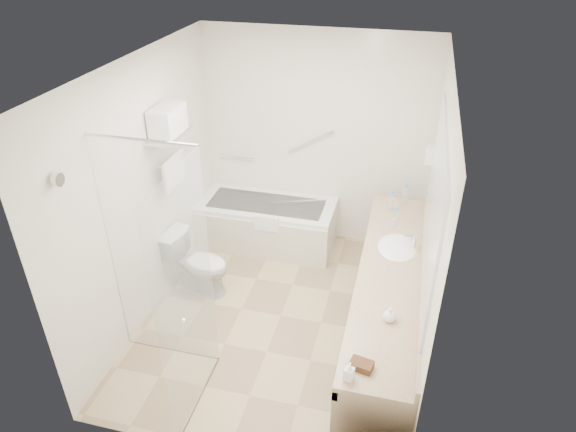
% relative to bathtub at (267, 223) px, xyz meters
% --- Properties ---
extents(floor, '(3.20, 3.20, 0.00)m').
position_rel_bathtub_xyz_m(floor, '(0.50, -1.24, -0.28)').
color(floor, tan).
rests_on(floor, ground).
extents(ceiling, '(2.60, 3.20, 0.10)m').
position_rel_bathtub_xyz_m(ceiling, '(0.50, -1.24, 2.22)').
color(ceiling, silver).
rests_on(ceiling, wall_back).
extents(wall_back, '(2.60, 0.10, 2.50)m').
position_rel_bathtub_xyz_m(wall_back, '(0.50, 0.36, 0.97)').
color(wall_back, beige).
rests_on(wall_back, ground).
extents(wall_front, '(2.60, 0.10, 2.50)m').
position_rel_bathtub_xyz_m(wall_front, '(0.50, -2.84, 0.97)').
color(wall_front, beige).
rests_on(wall_front, ground).
extents(wall_left, '(0.10, 3.20, 2.50)m').
position_rel_bathtub_xyz_m(wall_left, '(-0.80, -1.24, 0.97)').
color(wall_left, beige).
rests_on(wall_left, ground).
extents(wall_right, '(0.10, 3.20, 2.50)m').
position_rel_bathtub_xyz_m(wall_right, '(1.80, -1.24, 0.97)').
color(wall_right, beige).
rests_on(wall_right, ground).
extents(bathtub, '(1.60, 0.73, 0.59)m').
position_rel_bathtub_xyz_m(bathtub, '(0.00, 0.00, 0.00)').
color(bathtub, white).
rests_on(bathtub, floor).
extents(grab_bar_short, '(0.40, 0.03, 0.03)m').
position_rel_bathtub_xyz_m(grab_bar_short, '(-0.45, 0.32, 0.67)').
color(grab_bar_short, silver).
rests_on(grab_bar_short, wall_back).
extents(grab_bar_long, '(0.53, 0.03, 0.33)m').
position_rel_bathtub_xyz_m(grab_bar_long, '(0.45, 0.32, 0.97)').
color(grab_bar_long, silver).
rests_on(grab_bar_long, wall_back).
extents(shower_enclosure, '(0.96, 0.91, 2.11)m').
position_rel_bathtub_xyz_m(shower_enclosure, '(-0.13, -2.16, 0.79)').
color(shower_enclosure, silver).
rests_on(shower_enclosure, floor).
extents(towel_shelf, '(0.24, 0.55, 0.81)m').
position_rel_bathtub_xyz_m(towel_shelf, '(-0.67, -0.89, 1.48)').
color(towel_shelf, silver).
rests_on(towel_shelf, wall_left).
extents(vanity_counter, '(0.55, 2.70, 0.95)m').
position_rel_bathtub_xyz_m(vanity_counter, '(1.52, -1.39, 0.36)').
color(vanity_counter, tan).
rests_on(vanity_counter, floor).
extents(sink, '(0.40, 0.52, 0.14)m').
position_rel_bathtub_xyz_m(sink, '(1.55, -0.99, 0.54)').
color(sink, white).
rests_on(sink, vanity_counter).
extents(faucet, '(0.03, 0.03, 0.14)m').
position_rel_bathtub_xyz_m(faucet, '(1.70, -0.99, 0.65)').
color(faucet, silver).
rests_on(faucet, vanity_counter).
extents(mirror, '(0.02, 2.00, 1.20)m').
position_rel_bathtub_xyz_m(mirror, '(1.79, -1.39, 1.27)').
color(mirror, '#B1B6BD').
rests_on(mirror, wall_right).
extents(hairdryer_unit, '(0.08, 0.10, 0.18)m').
position_rel_bathtub_xyz_m(hairdryer_unit, '(1.75, -0.19, 1.17)').
color(hairdryer_unit, silver).
rests_on(hairdryer_unit, wall_right).
extents(toilet, '(0.73, 0.48, 0.66)m').
position_rel_bathtub_xyz_m(toilet, '(-0.45, -1.03, 0.06)').
color(toilet, white).
rests_on(toilet, floor).
extents(amenity_basket, '(0.17, 0.13, 0.05)m').
position_rel_bathtub_xyz_m(amenity_basket, '(1.41, -2.52, 0.60)').
color(amenity_basket, '#4B2A1B').
rests_on(amenity_basket, vanity_counter).
extents(soap_bottle_a, '(0.09, 0.15, 0.07)m').
position_rel_bathtub_xyz_m(soap_bottle_a, '(1.34, -2.64, 0.61)').
color(soap_bottle_a, silver).
rests_on(soap_bottle_a, vanity_counter).
extents(soap_bottle_b, '(0.13, 0.15, 0.10)m').
position_rel_bathtub_xyz_m(soap_bottle_b, '(1.55, -2.01, 0.62)').
color(soap_bottle_b, silver).
rests_on(soap_bottle_b, vanity_counter).
extents(water_bottle_left, '(0.06, 0.06, 0.21)m').
position_rel_bathtub_xyz_m(water_bottle_left, '(1.43, -0.30, 0.67)').
color(water_bottle_left, silver).
rests_on(water_bottle_left, vanity_counter).
extents(water_bottle_mid, '(0.05, 0.05, 0.17)m').
position_rel_bathtub_xyz_m(water_bottle_mid, '(1.50, -0.54, 0.65)').
color(water_bottle_mid, silver).
rests_on(water_bottle_mid, vanity_counter).
extents(water_bottle_right, '(0.07, 0.07, 0.22)m').
position_rel_bathtub_xyz_m(water_bottle_right, '(1.56, -0.14, 0.67)').
color(water_bottle_right, silver).
rests_on(water_bottle_right, vanity_counter).
extents(drinking_glass_near, '(0.09, 0.09, 0.09)m').
position_rel_bathtub_xyz_m(drinking_glass_near, '(1.48, -0.64, 0.62)').
color(drinking_glass_near, silver).
rests_on(drinking_glass_near, vanity_counter).
extents(drinking_glass_far, '(0.08, 0.08, 0.09)m').
position_rel_bathtub_xyz_m(drinking_glass_far, '(1.48, -0.32, 0.62)').
color(drinking_glass_far, silver).
rests_on(drinking_glass_far, vanity_counter).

